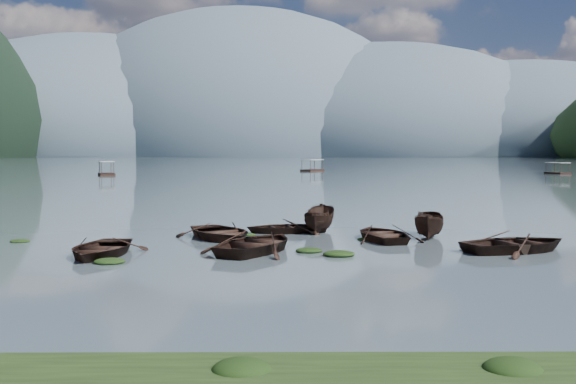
{
  "coord_description": "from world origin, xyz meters",
  "views": [
    {
      "loc": [
        -0.21,
        -23.56,
        4.16
      ],
      "look_at": [
        0.0,
        12.0,
        2.0
      ],
      "focal_mm": 40.0,
      "sensor_mm": 36.0,
      "label": 1
    }
  ],
  "objects_px": {
    "rowboat_0": "(100,255)",
    "pontoon_left": "(107,175)",
    "rowboat_3": "(383,240)",
    "pontoon_centre": "(312,171)"
  },
  "relations": [
    {
      "from": "rowboat_0",
      "to": "rowboat_3",
      "type": "height_order",
      "value": "rowboat_0"
    },
    {
      "from": "rowboat_0",
      "to": "pontoon_left",
      "type": "relative_size",
      "value": 0.7
    },
    {
      "from": "rowboat_0",
      "to": "pontoon_left",
      "type": "distance_m",
      "value": 98.66
    },
    {
      "from": "rowboat_0",
      "to": "rowboat_3",
      "type": "xyz_separation_m",
      "value": [
        12.24,
        4.73,
        0.0
      ]
    },
    {
      "from": "rowboat_3",
      "to": "pontoon_left",
      "type": "height_order",
      "value": "pontoon_left"
    },
    {
      "from": "rowboat_0",
      "to": "pontoon_left",
      "type": "height_order",
      "value": "pontoon_left"
    },
    {
      "from": "rowboat_3",
      "to": "pontoon_centre",
      "type": "relative_size",
      "value": 0.66
    },
    {
      "from": "rowboat_3",
      "to": "pontoon_left",
      "type": "xyz_separation_m",
      "value": [
        -38.31,
        90.42,
        0.0
      ]
    },
    {
      "from": "rowboat_0",
      "to": "pontoon_centre",
      "type": "bearing_deg",
      "value": 85.84
    },
    {
      "from": "rowboat_3",
      "to": "pontoon_centre",
      "type": "bearing_deg",
      "value": -100.21
    }
  ]
}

